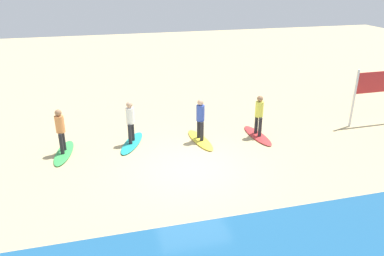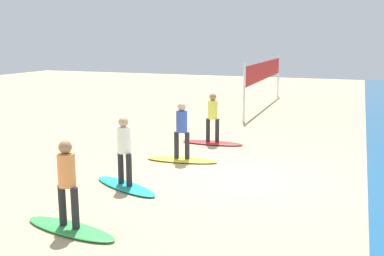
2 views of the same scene
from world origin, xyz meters
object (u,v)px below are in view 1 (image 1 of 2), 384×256
at_px(surfboard_red, 257,135).
at_px(surfer_green, 60,128).
at_px(surfboard_yellow, 200,140).
at_px(surfer_teal, 130,119).
at_px(surfboard_teal, 132,143).
at_px(surfer_red, 259,112).
at_px(surfboard_green, 64,153).
at_px(surfer_yellow, 200,116).

bearing_deg(surfboard_red, surfer_green, -96.66).
bearing_deg(surfboard_yellow, surfer_teal, -106.11).
bearing_deg(surfer_teal, surfboard_teal, 0.00).
bearing_deg(surfer_red, surfboard_red, 180.00).
height_order(surfboard_red, surfer_green, surfer_green).
distance_m(surfboard_red, surfboard_green, 7.52).
bearing_deg(surfboard_yellow, surfboard_red, 78.50).
distance_m(surfer_yellow, surfer_green, 5.15).
height_order(surfboard_yellow, surfer_teal, surfer_teal).
relative_size(surfboard_red, surfboard_green, 1.00).
height_order(surfer_red, surfboard_green, surfer_red).
distance_m(surfer_teal, surfer_green, 2.52).
height_order(surfer_red, surfboard_yellow, surfer_red).
xyz_separation_m(surfboard_teal, surfer_green, (2.51, 0.23, 0.99)).
distance_m(surfer_yellow, surfboard_green, 5.24).
bearing_deg(surfer_red, surfboard_green, -2.48).
xyz_separation_m(surfer_yellow, surfboard_teal, (2.64, -0.39, -0.99)).
distance_m(surfboard_teal, surfboard_green, 2.52).
relative_size(surfboard_teal, surfer_teal, 1.28).
height_order(surfboard_red, surfboard_green, same).
relative_size(surfboard_yellow, surfboard_teal, 1.00).
relative_size(surfer_red, surfboard_green, 0.78).
bearing_deg(surfer_yellow, surfboard_green, -1.84).
bearing_deg(surfer_green, surfboard_green, 0.00).
distance_m(surfboard_red, surfer_teal, 5.13).
bearing_deg(surfer_red, surfer_green, -2.48).
bearing_deg(surfboard_green, surfboard_red, 96.66).
relative_size(surfboard_red, surfboard_teal, 1.00).
xyz_separation_m(surfboard_green, surfer_green, (-0.00, 0.00, 0.99)).
relative_size(surfboard_teal, surfboard_green, 1.00).
bearing_deg(surfboard_green, surfboard_teal, 104.34).
bearing_deg(surfer_yellow, surfboard_red, 176.12).
distance_m(surfer_yellow, surfer_teal, 2.67).
distance_m(surfboard_yellow, surfer_green, 5.24).
xyz_separation_m(surfboard_yellow, surfboard_green, (5.15, -0.17, 0.00)).
height_order(surfboard_red, surfboard_teal, same).
xyz_separation_m(surfboard_red, surfer_yellow, (2.37, -0.16, 0.99)).
distance_m(surfer_teal, surfboard_green, 2.71).
height_order(surfboard_teal, surfboard_green, same).
xyz_separation_m(surfboard_red, surfer_teal, (5.00, -0.55, 0.99)).
distance_m(surfboard_red, surfer_yellow, 2.57).
relative_size(surfer_red, surfer_teal, 1.00).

